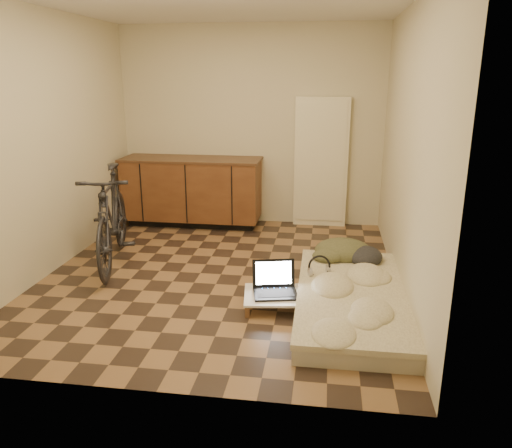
# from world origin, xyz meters

# --- Properties ---
(room_shell) EXTENTS (3.50, 4.00, 2.60)m
(room_shell) POSITION_xyz_m (0.00, 0.00, 1.30)
(room_shell) COLOR brown
(room_shell) RESTS_ON ground
(cabinets) EXTENTS (1.84, 0.62, 0.91)m
(cabinets) POSITION_xyz_m (-0.75, 1.70, 0.47)
(cabinets) COLOR black
(cabinets) RESTS_ON ground
(appliance_panel) EXTENTS (0.70, 0.10, 1.70)m
(appliance_panel) POSITION_xyz_m (0.95, 1.94, 0.85)
(appliance_panel) COLOR #F4EBC1
(appliance_panel) RESTS_ON ground
(bicycle) EXTENTS (0.96, 1.85, 1.15)m
(bicycle) POSITION_xyz_m (-1.20, 0.14, 0.58)
(bicycle) COLOR black
(bicycle) RESTS_ON ground
(futon) EXTENTS (0.97, 1.99, 0.17)m
(futon) POSITION_xyz_m (1.30, -0.59, 0.09)
(futon) COLOR #B2AA8F
(futon) RESTS_ON ground
(clothing_pile) EXTENTS (0.62, 0.52, 0.25)m
(clothing_pile) POSITION_xyz_m (1.29, 0.25, 0.29)
(clothing_pile) COLOR #424327
(clothing_pile) RESTS_ON futon
(headphones) EXTENTS (0.30, 0.29, 0.16)m
(headphones) POSITION_xyz_m (1.00, -0.26, 0.25)
(headphones) COLOR black
(headphones) RESTS_ON futon
(lap_desk) EXTENTS (0.78, 0.56, 0.12)m
(lap_desk) POSITION_xyz_m (0.72, -0.65, 0.11)
(lap_desk) COLOR brown
(lap_desk) RESTS_ON ground
(laptop) EXTENTS (0.44, 0.41, 0.26)m
(laptop) POSITION_xyz_m (0.62, -0.62, 0.17)
(laptop) COLOR black
(laptop) RESTS_ON lap_desk
(mouse) EXTENTS (0.09, 0.12, 0.04)m
(mouse) POSITION_xyz_m (0.99, -0.58, 0.14)
(mouse) COLOR white
(mouse) RESTS_ON lap_desk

